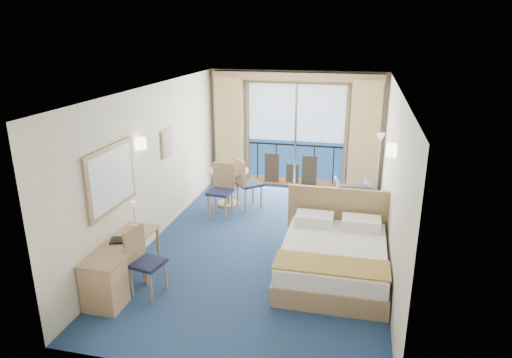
# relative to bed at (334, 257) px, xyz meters

# --- Properties ---
(floor) EXTENTS (6.50, 6.50, 0.00)m
(floor) POSITION_rel_bed_xyz_m (-1.20, 0.78, -0.30)
(floor) COLOR navy
(floor) RESTS_ON ground
(room_walls) EXTENTS (4.04, 6.54, 2.72)m
(room_walls) POSITION_rel_bed_xyz_m (-1.20, 0.78, 1.48)
(room_walls) COLOR beige
(room_walls) RESTS_ON ground
(balcony_door) EXTENTS (2.36, 0.03, 2.52)m
(balcony_door) POSITION_rel_bed_xyz_m (-1.20, 3.99, 0.84)
(balcony_door) COLOR navy
(balcony_door) RESTS_ON room_walls
(curtain_left) EXTENTS (0.65, 0.22, 2.55)m
(curtain_left) POSITION_rel_bed_xyz_m (-2.75, 3.85, 0.97)
(curtain_left) COLOR #D1B973
(curtain_left) RESTS_ON room_walls
(curtain_right) EXTENTS (0.65, 0.22, 2.55)m
(curtain_right) POSITION_rel_bed_xyz_m (0.35, 3.85, 0.97)
(curtain_right) COLOR #D1B973
(curtain_right) RESTS_ON room_walls
(pelmet) EXTENTS (3.80, 0.25, 0.18)m
(pelmet) POSITION_rel_bed_xyz_m (-1.20, 3.88, 2.28)
(pelmet) COLOR tan
(pelmet) RESTS_ON room_walls
(mirror) EXTENTS (0.05, 1.25, 0.95)m
(mirror) POSITION_rel_bed_xyz_m (-3.17, -0.72, 1.25)
(mirror) COLOR tan
(mirror) RESTS_ON room_walls
(wall_print) EXTENTS (0.04, 0.42, 0.52)m
(wall_print) POSITION_rel_bed_xyz_m (-3.17, 1.23, 1.30)
(wall_print) COLOR tan
(wall_print) RESTS_ON room_walls
(sconce_left) EXTENTS (0.18, 0.18, 0.18)m
(sconce_left) POSITION_rel_bed_xyz_m (-3.14, 0.18, 1.55)
(sconce_left) COLOR beige
(sconce_left) RESTS_ON room_walls
(sconce_right) EXTENTS (0.18, 0.18, 0.18)m
(sconce_right) POSITION_rel_bed_xyz_m (0.74, 0.63, 1.55)
(sconce_right) COLOR beige
(sconce_right) RESTS_ON room_walls
(bed) EXTENTS (1.72, 2.04, 1.08)m
(bed) POSITION_rel_bed_xyz_m (0.00, 0.00, 0.00)
(bed) COLOR tan
(bed) RESTS_ON ground
(nightstand) EXTENTS (0.45, 0.43, 0.59)m
(nightstand) POSITION_rel_bed_xyz_m (0.56, 1.46, -0.01)
(nightstand) COLOR tan
(nightstand) RESTS_ON ground
(phone) EXTENTS (0.19, 0.16, 0.08)m
(phone) POSITION_rel_bed_xyz_m (0.60, 1.45, 0.33)
(phone) COLOR beige
(phone) RESTS_ON nightstand
(armchair) EXTENTS (0.80, 0.82, 0.64)m
(armchair) POSITION_rel_bed_xyz_m (0.18, 2.80, 0.02)
(armchair) COLOR #454954
(armchair) RESTS_ON ground
(floor_lamp) EXTENTS (0.21, 0.21, 1.50)m
(floor_lamp) POSITION_rel_bed_xyz_m (0.68, 3.41, 0.83)
(floor_lamp) COLOR silver
(floor_lamp) RESTS_ON ground
(desk) EXTENTS (0.51, 1.48, 0.69)m
(desk) POSITION_rel_bed_xyz_m (-2.93, -1.44, 0.08)
(desk) COLOR tan
(desk) RESTS_ON ground
(desk_chair) EXTENTS (0.50, 0.49, 0.97)m
(desk_chair) POSITION_rel_bed_xyz_m (-2.60, -1.08, 0.25)
(desk_chair) COLOR #1B2140
(desk_chair) RESTS_ON ground
(folder) EXTENTS (0.34, 0.29, 0.03)m
(folder) POSITION_rel_bed_xyz_m (-2.98, -0.96, 0.41)
(folder) COLOR black
(folder) RESTS_ON desk
(desk_lamp) EXTENTS (0.11, 0.11, 0.40)m
(desk_lamp) POSITION_rel_bed_xyz_m (-3.00, -0.47, 0.69)
(desk_lamp) COLOR silver
(desk_lamp) RESTS_ON desk
(round_table) EXTENTS (0.85, 0.85, 0.77)m
(round_table) POSITION_rel_bed_xyz_m (-2.39, 2.47, 0.28)
(round_table) COLOR tan
(round_table) RESTS_ON ground
(table_chair_a) EXTENTS (0.65, 0.65, 1.07)m
(table_chair_a) POSITION_rel_bed_xyz_m (-1.99, 2.36, 0.30)
(table_chair_a) COLOR #1B2140
(table_chair_a) RESTS_ON ground
(table_chair_b) EXTENTS (0.49, 0.50, 1.05)m
(table_chair_b) POSITION_rel_bed_xyz_m (-2.36, 1.92, 0.29)
(table_chair_b) COLOR #1B2140
(table_chair_b) RESTS_ON ground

